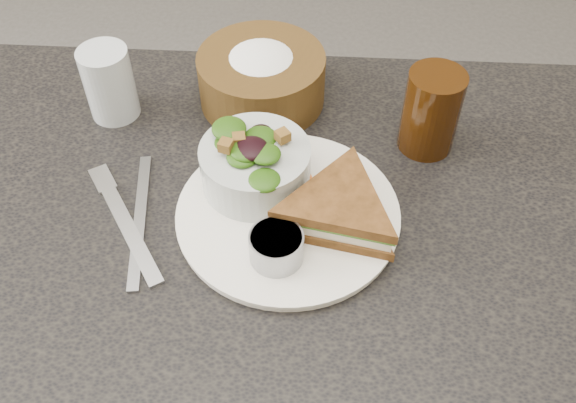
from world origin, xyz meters
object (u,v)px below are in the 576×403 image
(salad_bowl, at_px, (255,160))
(sandwich, at_px, (339,209))
(dining_table, at_px, (269,368))
(water_glass, at_px, (109,83))
(dinner_plate, at_px, (288,214))
(dressing_ramekin, at_px, (276,247))
(bread_basket, at_px, (261,71))
(cola_glass, at_px, (432,108))

(salad_bowl, bearing_deg, sandwich, -29.75)
(dining_table, height_order, water_glass, water_glass)
(dining_table, xyz_separation_m, dinner_plate, (0.03, 0.02, 0.38))
(salad_bowl, height_order, dressing_ramekin, salad_bowl)
(dinner_plate, distance_m, water_glass, 0.32)
(salad_bowl, bearing_deg, water_glass, 147.75)
(dinner_plate, xyz_separation_m, bread_basket, (-0.05, 0.22, 0.05))
(sandwich, bearing_deg, water_glass, 159.71)
(dining_table, distance_m, sandwich, 0.42)
(salad_bowl, relative_size, water_glass, 1.32)
(dining_table, height_order, cola_glass, cola_glass)
(salad_bowl, height_order, water_glass, water_glass)
(salad_bowl, bearing_deg, bread_basket, 92.52)
(bread_basket, relative_size, water_glass, 1.73)
(salad_bowl, relative_size, dressing_ramekin, 2.19)
(dressing_ramekin, height_order, water_glass, water_glass)
(dinner_plate, distance_m, salad_bowl, 0.08)
(dining_table, bearing_deg, water_glass, 138.70)
(sandwich, distance_m, bread_basket, 0.26)
(bread_basket, xyz_separation_m, cola_glass, (0.23, -0.08, 0.01))
(dinner_plate, distance_m, cola_glass, 0.24)
(dinner_plate, xyz_separation_m, water_glass, (-0.26, 0.18, 0.05))
(sandwich, distance_m, dressing_ramekin, 0.09)
(salad_bowl, relative_size, bread_basket, 0.76)
(water_glass, bearing_deg, dressing_ramekin, -45.25)
(sandwich, height_order, dressing_ramekin, sandwich)
(sandwich, xyz_separation_m, salad_bowl, (-0.10, 0.06, 0.02))
(dining_table, relative_size, dressing_ramekin, 16.00)
(dinner_plate, xyz_separation_m, dressing_ramekin, (-0.01, -0.07, 0.02))
(water_glass, bearing_deg, dining_table, -41.30)
(salad_bowl, height_order, cola_glass, cola_glass)
(dinner_plate, relative_size, sandwich, 1.57)
(dinner_plate, relative_size, dressing_ramekin, 4.32)
(sandwich, height_order, cola_glass, cola_glass)
(sandwich, xyz_separation_m, bread_basket, (-0.11, 0.24, 0.02))
(dining_table, xyz_separation_m, salad_bowl, (-0.01, 0.06, 0.43))
(dinner_plate, relative_size, water_glass, 2.60)
(dressing_ramekin, distance_m, water_glass, 0.35)
(salad_bowl, xyz_separation_m, bread_basket, (-0.01, 0.18, -0.00))
(dressing_ramekin, bearing_deg, cola_glass, 48.48)
(dining_table, xyz_separation_m, water_glass, (-0.23, 0.20, 0.43))
(sandwich, xyz_separation_m, cola_glass, (0.12, 0.15, 0.03))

